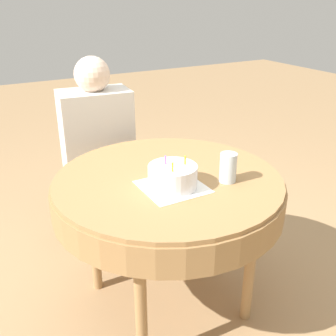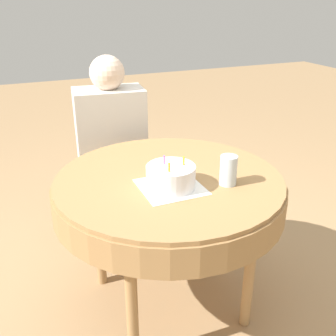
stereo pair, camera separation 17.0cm
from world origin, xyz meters
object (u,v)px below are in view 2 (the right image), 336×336
at_px(birthday_cake, 171,176).
at_px(drinking_glass, 228,170).
at_px(person, 111,132).
at_px(chair, 111,157).

xyz_separation_m(birthday_cake, drinking_glass, (0.24, -0.07, 0.02)).
xyz_separation_m(person, birthday_cake, (0.02, -0.88, 0.08)).
distance_m(chair, birthday_cake, 1.01).
relative_size(chair, drinking_glass, 7.23).
bearing_deg(person, drinking_glass, -67.99).
relative_size(person, drinking_glass, 8.87).
bearing_deg(chair, person, -90.00).
height_order(birthday_cake, drinking_glass, birthday_cake).
height_order(person, birthday_cake, person).
height_order(chair, person, person).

